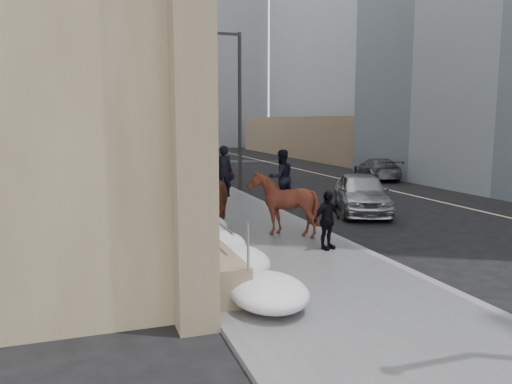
# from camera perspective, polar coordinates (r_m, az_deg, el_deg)

# --- Properties ---
(ground) EXTENTS (140.00, 140.00, 0.00)m
(ground) POSITION_cam_1_polar(r_m,az_deg,el_deg) (12.11, 4.40, -9.45)
(ground) COLOR black
(ground) RESTS_ON ground
(sidewalk) EXTENTS (5.00, 80.00, 0.12)m
(sidewalk) POSITION_cam_1_polar(r_m,az_deg,el_deg) (21.41, -6.14, -1.54)
(sidewalk) COLOR #505052
(sidewalk) RESTS_ON ground
(curb) EXTENTS (0.24, 80.00, 0.12)m
(curb) POSITION_cam_1_polar(r_m,az_deg,el_deg) (22.12, 0.50, -1.18)
(curb) COLOR slate
(curb) RESTS_ON ground
(lane_line) EXTENTS (0.15, 70.00, 0.01)m
(lane_line) POSITION_cam_1_polar(r_m,az_deg,el_deg) (25.78, 17.27, -0.33)
(lane_line) COLOR #BFB78C
(lane_line) RESTS_ON ground
(limestone_building) EXTENTS (6.10, 44.00, 18.00)m
(limestone_building) POSITION_cam_1_polar(r_m,az_deg,el_deg) (31.02, -20.70, 17.42)
(limestone_building) COLOR #867658
(limestone_building) RESTS_ON ground
(far_podium) EXTENTS (2.00, 80.00, 4.00)m
(far_podium) POSITION_cam_1_polar(r_m,az_deg,el_deg) (28.80, 25.55, 4.09)
(far_podium) COLOR #7A6B4E
(far_podium) RESTS_ON ground
(bg_building_mid) EXTENTS (30.00, 12.00, 28.00)m
(bg_building_mid) POSITION_cam_1_polar(r_m,az_deg,el_deg) (71.87, -12.16, 16.31)
(bg_building_mid) COLOR slate
(bg_building_mid) RESTS_ON ground
(bg_building_far) EXTENTS (24.00, 12.00, 20.00)m
(bg_building_far) POSITION_cam_1_polar(r_m,az_deg,el_deg) (82.86, -20.11, 12.12)
(bg_building_far) COLOR gray
(bg_building_far) RESTS_ON ground
(streetlight_mid) EXTENTS (1.71, 0.24, 8.00)m
(streetlight_mid) POSITION_cam_1_polar(r_m,az_deg,el_deg) (25.68, -2.22, 10.24)
(streetlight_mid) COLOR #2D2D30
(streetlight_mid) RESTS_ON ground
(streetlight_far) EXTENTS (1.71, 0.24, 8.00)m
(streetlight_far) POSITION_cam_1_polar(r_m,az_deg,el_deg) (45.21, -9.53, 9.26)
(streetlight_far) COLOR #2D2D30
(streetlight_far) RESTS_ON ground
(traffic_signal) EXTENTS (4.10, 0.22, 6.00)m
(traffic_signal) POSITION_cam_1_polar(r_m,az_deg,el_deg) (33.27, -7.29, 8.73)
(traffic_signal) COLOR #2D2D30
(traffic_signal) RESTS_ON ground
(snow_bank) EXTENTS (1.70, 18.10, 0.76)m
(snow_bank) POSITION_cam_1_polar(r_m,az_deg,el_deg) (19.24, -9.06, -1.46)
(snow_bank) COLOR silver
(snow_bank) RESTS_ON sidewalk
(mounted_horse_left) EXTENTS (1.46, 2.63, 2.72)m
(mounted_horse_left) POSITION_cam_1_polar(r_m,az_deg,el_deg) (16.73, -3.75, -0.19)
(mounted_horse_left) COLOR #4C2216
(mounted_horse_left) RESTS_ON sidewalk
(mounted_horse_right) EXTENTS (1.86, 2.03, 2.66)m
(mounted_horse_right) POSITION_cam_1_polar(r_m,az_deg,el_deg) (15.47, 3.03, -0.89)
(mounted_horse_right) COLOR #4E2116
(mounted_horse_right) RESTS_ON sidewalk
(pedestrian) EXTENTS (1.04, 0.70, 1.64)m
(pedestrian) POSITION_cam_1_polar(r_m,az_deg,el_deg) (13.91, 8.12, -3.18)
(pedestrian) COLOR black
(pedestrian) RESTS_ON sidewalk
(car_silver) EXTENTS (3.56, 5.13, 1.62)m
(car_silver) POSITION_cam_1_polar(r_m,az_deg,el_deg) (20.22, 11.96, -0.10)
(car_silver) COLOR #A4A7AB
(car_silver) RESTS_ON ground
(car_grey) EXTENTS (2.87, 4.92, 1.34)m
(car_grey) POSITION_cam_1_polar(r_m,az_deg,el_deg) (31.94, 13.66, 2.60)
(car_grey) COLOR #53545A
(car_grey) RESTS_ON ground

